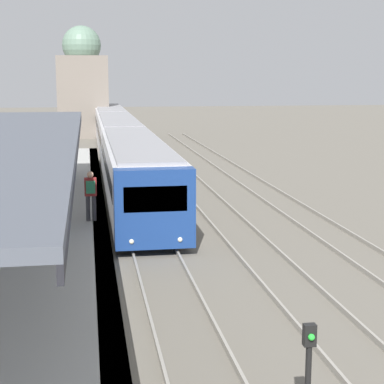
% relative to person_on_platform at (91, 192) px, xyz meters
% --- Properties ---
extents(platform_canopy, '(4.00, 26.16, 3.01)m').
position_rel_person_on_platform_xyz_m(platform_canopy, '(-2.29, -1.44, 1.90)').
color(platform_canopy, '#4C515B').
rests_on(platform_canopy, station_platform).
extents(person_on_platform, '(0.40, 0.40, 1.66)m').
position_rel_person_on_platform_xyz_m(person_on_platform, '(0.00, 0.00, 0.00)').
color(person_on_platform, '#2D2D33').
rests_on(person_on_platform, station_platform).
extents(train_near, '(2.61, 47.64, 2.96)m').
position_rel_person_on_platform_xyz_m(train_near, '(2.01, 22.43, -0.31)').
color(train_near, navy).
rests_on(train_near, ground_plane).
extents(signal_post_near, '(0.20, 0.21, 1.86)m').
position_rel_person_on_platform_xyz_m(signal_post_near, '(3.35, -11.97, -0.80)').
color(signal_post_near, black).
rests_on(signal_post_near, ground_plane).
extents(distant_domed_building, '(4.71, 4.71, 10.41)m').
position_rel_person_on_platform_xyz_m(distant_domed_building, '(-0.38, 41.37, 2.90)').
color(distant_domed_building, slate).
rests_on(distant_domed_building, ground_plane).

